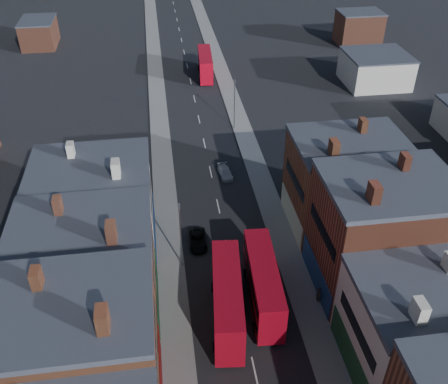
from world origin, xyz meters
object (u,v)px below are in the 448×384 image
object	(u,v)px
bus_0	(227,299)
bus_2	(205,64)
ped_3	(318,294)
bus_1	(263,283)
car_3	(225,173)
car_2	(198,240)

from	to	relation	value
bus_0	bus_2	world-z (taller)	bus_0
ped_3	bus_1	bearing A→B (deg)	70.38
bus_1	car_3	world-z (taller)	bus_1
bus_1	car_3	distance (m)	23.04
bus_1	bus_2	distance (m)	58.23
bus_0	car_3	xyz separation A→B (m)	(3.35, 24.56, -2.11)
ped_3	bus_0	bearing A→B (deg)	83.66
bus_1	car_2	bearing A→B (deg)	122.92
bus_1	bus_2	bearing A→B (deg)	92.34
car_2	bus_1	bearing A→B (deg)	-58.82
bus_1	car_2	size ratio (longest dim) A/B	2.70
bus_1	ped_3	world-z (taller)	bus_1
bus_0	bus_2	bearing A→B (deg)	91.60
bus_1	car_3	bearing A→B (deg)	94.15
car_3	ped_3	size ratio (longest dim) A/B	2.18
ped_3	car_2	bearing A→B (deg)	35.01
bus_2	car_2	world-z (taller)	bus_2
bus_2	bus_1	bearing A→B (deg)	-87.28
bus_2	car_2	xyz separation A→B (m)	(-6.30, -48.68, -1.89)
car_2	bus_0	bearing A→B (deg)	-79.81
car_2	ped_3	size ratio (longest dim) A/B	2.36
car_3	bus_0	bearing A→B (deg)	-103.89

